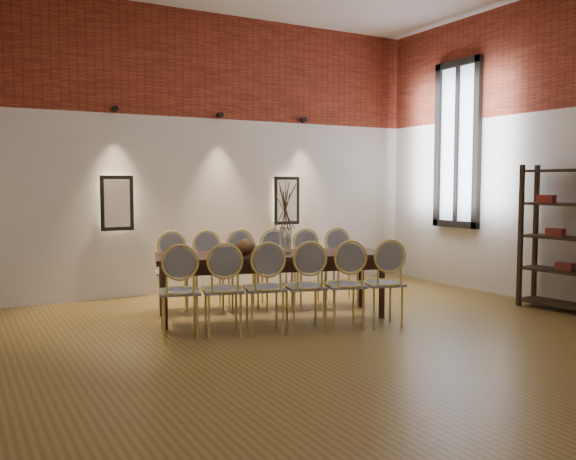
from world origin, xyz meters
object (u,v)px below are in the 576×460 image
chair_far_a (173,272)px  chair_far_c (243,270)px  chair_near_a (179,291)px  shelving_rack (562,238)px  chair_far_f (342,266)px  bowl (246,247)px  chair_near_c (265,288)px  chair_far_e (310,267)px  book (265,251)px  chair_far_b (208,271)px  vase (285,240)px  chair_near_e (344,285)px  chair_near_f (383,283)px  chair_far_d (277,269)px  dining_table (271,285)px  chair_near_b (223,290)px  chair_near_d (305,286)px

chair_far_a → chair_far_c: size_ratio=1.00×
chair_near_a → shelving_rack: size_ratio=0.52×
chair_far_f → bowl: chair_far_f is taller
chair_near_c → chair_far_e: (1.23, 1.12, 0.00)m
chair_near_c → book: 0.87m
chair_far_b → chair_near_a: bearing=72.7°
chair_far_b → bowl: (0.14, -0.82, 0.37)m
chair_far_c → vase: bearing=118.9°
chair_near_e → chair_far_a: (-1.31, 1.83, 0.00)m
vase → chair_near_f: bearing=-52.8°
chair_far_d → chair_far_f: same height
dining_table → chair_far_e: bearing=46.9°
chair_near_f → chair_far_d: size_ratio=1.00×
chair_far_e → vase: (-0.66, -0.54, 0.43)m
chair_near_f → chair_far_d: same height
book → chair_near_b: bearing=-142.9°
chair_near_c → chair_far_e: 1.66m
chair_near_e → shelving_rack: 2.93m
chair_far_b → chair_near_c: bearing=107.3°
chair_near_c → chair_far_c: (0.38, 1.35, 0.00)m
chair_near_a → chair_near_b: same height
dining_table → bowl: bearing=-170.6°
chair_far_a → chair_far_d: size_ratio=1.00×
chair_far_f → chair_near_d: bearing=58.0°
chair_near_e → bowl: bearing=145.7°
chair_far_b → chair_far_d: size_ratio=1.00×
chair_far_f → bowl: bearing=28.3°
chair_near_b → chair_near_d: 0.88m
chair_far_a → vase: vase is taller
dining_table → chair_near_c: 0.74m
chair_near_d → bowl: chair_near_d is taller
chair_near_b → vase: bearing=40.4°
chair_far_d → shelving_rack: (2.89, -2.02, 0.43)m
chair_near_b → chair_near_e: 1.32m
chair_near_b → chair_near_f: same height
vase → chair_near_a: bearing=-166.7°
chair_near_b → chair_far_a: 1.47m
chair_far_c → chair_near_a: bearing=58.0°
dining_table → book: size_ratio=10.14×
vase → shelving_rack: 3.40m
bowl → chair_near_c: bearing=-98.6°
chair_near_f → chair_far_a: same height
chair_near_a → bowl: chair_near_a is taller
dining_table → chair_far_b: chair_far_b is taller
chair_near_b → chair_far_a: (-0.04, 1.47, 0.00)m
chair_near_a → shelving_rack: shelving_rack is taller
chair_far_a → chair_far_c: bearing=180.0°
chair_far_d → shelving_rack: size_ratio=0.52×
chair_near_e → chair_near_b: bearing=180.0°
chair_far_d → chair_far_e: bearing=-180.0°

